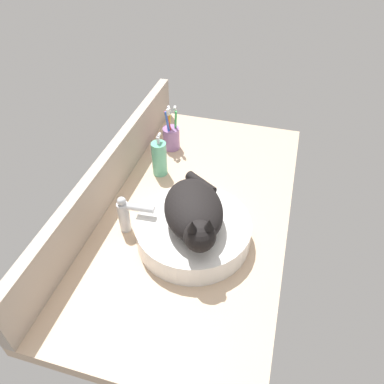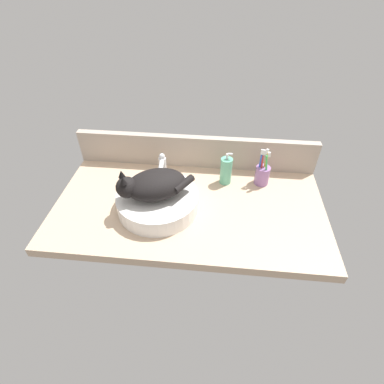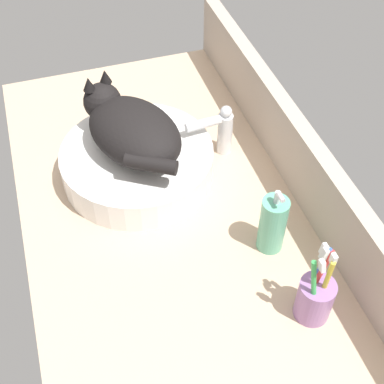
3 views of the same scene
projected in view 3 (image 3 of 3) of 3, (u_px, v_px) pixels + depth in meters
ground_plane at (169, 216)px, 120.41cm from camera, size 119.14×63.65×4.00cm
backsplash_panel at (297, 155)px, 119.10cm from camera, size 119.14×3.60×16.68cm
sink_basin at (138, 163)px, 123.93cm from camera, size 35.15×35.15×7.60cm
cat at (130, 128)px, 117.59cm from camera, size 30.82×25.59×14.00cm
faucet at (221, 129)px, 126.72cm from camera, size 3.62×11.85×13.60cm
soap_dispenser at (273, 224)px, 107.44cm from camera, size 5.53×5.53×16.71cm
toothbrush_cup at (315, 297)px, 97.64cm from camera, size 6.76×6.76×18.71cm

